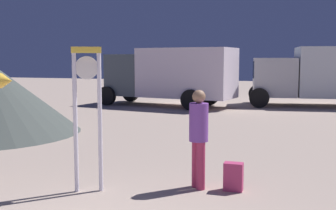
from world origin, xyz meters
TOP-DOWN VIEW (x-y plane):
  - standing_clock at (-0.96, 2.49)m, footprint 0.46×0.27m
  - person_near_clock at (0.73, 3.20)m, footprint 0.32×0.32m
  - backpack at (1.32, 3.24)m, footprint 0.31×0.23m
  - box_truck_near at (-3.50, 15.18)m, footprint 6.60×3.22m
  - box_truck_far at (3.61, 17.35)m, footprint 7.15×3.43m

SIDE VIEW (x-z plane):
  - backpack at x=1.32m, z-range 0.00..0.47m
  - person_near_clock at x=0.73m, z-range 0.10..1.77m
  - standing_clock at x=-0.96m, z-range 0.25..2.63m
  - box_truck_near at x=-3.50m, z-range 0.16..2.86m
  - box_truck_far at x=3.61m, z-range 0.14..2.91m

